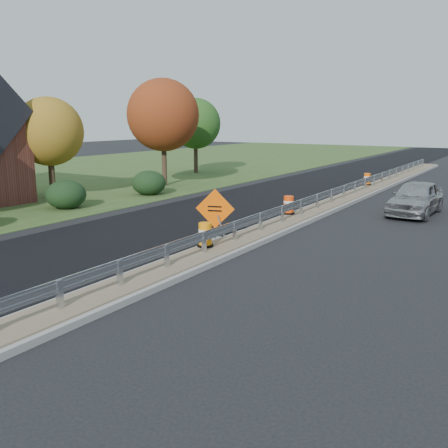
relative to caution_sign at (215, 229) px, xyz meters
The scene contains 15 objects.
ground 2.20m from the caution_sign, 64.80° to the left, with size 140.00×140.00×0.00m, color black.
grass_verge_near 26.00m from the caution_sign, 152.66° to the left, with size 30.00×120.00×0.03m, color #324E21.
milled_overlay 12.45m from the caution_sign, 106.29° to the left, with size 7.20×120.00×0.01m, color black.
median 9.99m from the caution_sign, 84.76° to the left, with size 1.60×55.00×0.23m.
guardrail 10.98m from the caution_sign, 85.24° to the left, with size 0.10×46.15×0.72m.
hedge_mid 10.77m from the caution_sign, 169.63° to the left, with size 2.09×2.09×1.52m, color black.
hedge_north 12.84m from the caution_sign, 141.81° to the left, with size 2.09×2.09×1.52m, color black.
tree_near_yellow 15.01m from the caution_sign, 164.39° to the left, with size 3.96×3.96×5.88m.
tree_near_red 17.53m from the caution_sign, 135.36° to the left, with size 4.95×4.95×7.35m.
tree_near_back 25.27m from the caution_sign, 127.12° to the left, with size 4.29×4.29×6.37m.
caution_sign is the anchor object (origin of this frame).
barrel_median_near 1.50m from the caution_sign, 70.11° to the right, with size 0.58×0.58×0.84m.
barrel_median_mid 5.76m from the caution_sign, 86.40° to the left, with size 0.58×0.58×0.85m.
barrel_median_far 18.21m from the caution_sign, 88.86° to the left, with size 0.54×0.54×0.79m.
car_silver 11.32m from the caution_sign, 62.73° to the left, with size 1.95×4.86×1.66m, color #A8A7AC.
Camera 1 is at (9.22, -17.35, 4.63)m, focal length 40.00 mm.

